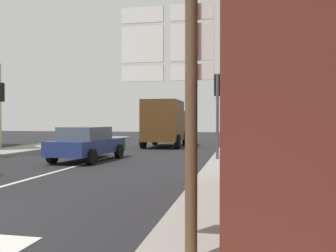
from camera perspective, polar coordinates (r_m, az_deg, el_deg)
name	(u,v)px	position (r m, az deg, el deg)	size (l,w,h in m)	color
ground_plane	(98,160)	(15.97, -11.17, -5.41)	(80.00, 80.00, 0.00)	#232326
sidewalk_right	(245,169)	(12.74, 12.25, -6.68)	(2.82, 44.00, 0.14)	gray
lane_centre_stripe	(50,173)	(12.40, -18.39, -7.20)	(0.16, 12.00, 0.01)	silver
sedan_far	(87,143)	(15.81, -12.82, -2.71)	(2.20, 4.31, 1.47)	navy
delivery_truck	(165,122)	(23.53, -0.51, 0.63)	(2.55, 5.04, 3.05)	#4C2D14
route_sign_post	(192,97)	(4.02, 3.79, 4.73)	(1.66, 0.14, 3.20)	brown
traffic_light_far_right	(225,105)	(22.29, 9.13, 3.35)	(0.30, 0.49, 3.67)	#47474C
traffic_light_near_right	(218,97)	(15.16, 7.96, 4.61)	(0.30, 0.49, 3.69)	#47474C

